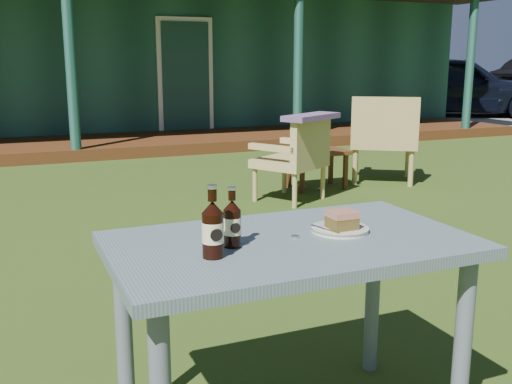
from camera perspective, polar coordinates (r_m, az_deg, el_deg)
name	(u,v)px	position (r m, az deg, el deg)	size (l,w,h in m)	color
ground	(172,282)	(3.66, -8.01, -8.53)	(80.00, 80.00, 0.00)	#334916
pavilion	(44,45)	(12.74, -19.55, 13.09)	(15.80, 8.30, 3.45)	#1C493D
gravel_strip	(486,113)	(16.44, 21.10, 7.08)	(9.00, 6.00, 0.02)	gray
car_near	(455,86)	(15.13, 18.39, 9.58)	(1.70, 4.23, 1.44)	black
cafe_table	(291,268)	(2.03, 3.31, -7.23)	(1.20, 0.70, 0.72)	slate
plate	(340,229)	(2.11, 7.99, -3.49)	(0.20, 0.20, 0.01)	silver
cake_slice	(342,219)	(2.09, 8.19, -2.61)	(0.09, 0.09, 0.06)	#504119
fork	(325,229)	(2.07, 6.59, -3.56)	(0.01, 0.14, 0.00)	silver
cola_bottle_near	(232,223)	(1.90, -2.28, -2.97)	(0.06, 0.06, 0.19)	black
cola_bottle_far	(213,229)	(1.80, -4.14, -3.52)	(0.07, 0.07, 0.22)	black
bottle_cap	(295,237)	(2.01, 3.76, -4.28)	(0.03, 0.03, 0.01)	silver
armchair_left	(296,155)	(5.61, 3.86, 3.52)	(0.77, 0.75, 0.78)	tan
armchair_right	(384,134)	(6.61, 12.07, 5.39)	(0.93, 0.92, 0.93)	tan
floral_throw	(311,117)	(5.48, 5.30, 7.14)	(0.66, 0.23, 0.05)	#694974
side_table	(317,156)	(6.22, 5.87, 3.46)	(0.60, 0.40, 0.40)	#4C2812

